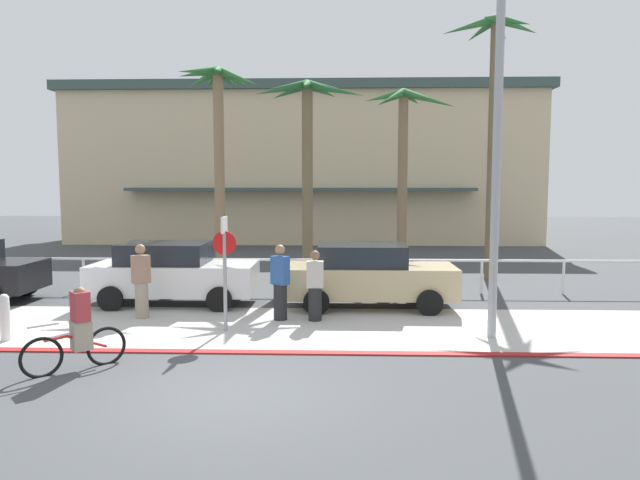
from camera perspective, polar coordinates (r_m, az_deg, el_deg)
ground_plane at (r=19.10m, az=-3.45°, el=-4.34°), size 80.00×80.00×0.00m
sidewalk_strip at (r=13.46m, az=-5.79°, el=-8.52°), size 44.00×4.00×0.02m
curb_paint at (r=11.55m, az=-7.14°, el=-10.89°), size 44.00×0.24×0.03m
building_backdrop at (r=35.23m, az=-1.46°, el=7.32°), size 26.56×10.25×8.72m
rail_fence at (r=17.50m, az=-3.93°, el=-2.46°), size 21.78×0.08×1.04m
stop_sign_bike_lane at (r=12.92m, az=-9.36°, el=-1.63°), size 0.52×0.56×2.56m
bollard_1 at (r=13.81m, az=-28.60°, el=-6.66°), size 0.20×0.20×1.00m
streetlight_curb at (r=12.48m, az=17.33°, el=9.91°), size 0.24×2.54×7.50m
palm_tree_0 at (r=20.61m, az=-9.96°, el=11.99°), size 2.86×3.75×7.29m
palm_tree_1 at (r=19.57m, az=-1.36°, el=11.06°), size 3.63×3.02×6.70m
palm_tree_2 at (r=21.85m, az=8.28°, el=10.03°), size 3.41×3.25×6.77m
palm_tree_3 at (r=20.75m, az=16.70°, el=13.46°), size 3.24×2.70×8.86m
car_white_1 at (r=16.23m, az=-14.33°, el=-3.15°), size 4.40×2.02×1.69m
car_tan_2 at (r=15.37m, az=4.83°, el=-3.48°), size 4.40×2.02×1.69m
cyclist_red_0 at (r=11.16m, az=-22.68°, el=-8.25°), size 1.40×1.25×1.50m
pedestrian_0 at (r=13.82m, az=-0.49°, el=-4.81°), size 0.41×0.33×1.71m
pedestrian_1 at (r=14.74m, az=-17.18°, el=-4.15°), size 0.47×0.45×1.82m
pedestrian_2 at (r=13.93m, az=-3.94°, el=-4.46°), size 0.48×0.45×1.83m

